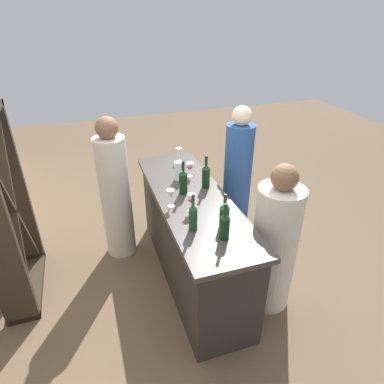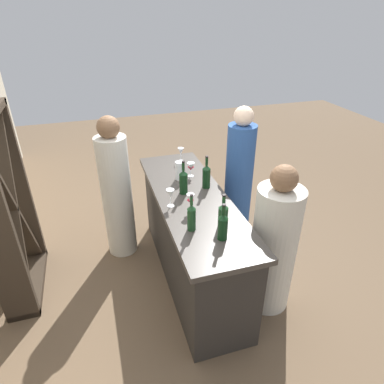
{
  "view_description": "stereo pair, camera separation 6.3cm",
  "coord_description": "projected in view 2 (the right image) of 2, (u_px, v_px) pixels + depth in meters",
  "views": [
    {
      "loc": [
        -2.56,
        0.85,
        2.54
      ],
      "look_at": [
        0.0,
        0.0,
        1.02
      ],
      "focal_mm": 31.29,
      "sensor_mm": 36.0,
      "label": 1
    },
    {
      "loc": [
        -2.58,
        0.79,
        2.54
      ],
      "look_at": [
        0.0,
        0.0,
        1.02
      ],
      "focal_mm": 31.29,
      "sensor_mm": 36.0,
      "label": 2
    }
  ],
  "objects": [
    {
      "name": "water_pitcher",
      "position": [
        180.0,
        171.0,
        3.39
      ],
      "size": [
        0.09,
        0.09,
        0.19
      ],
      "color": "silver",
      "rests_on": "bar_counter"
    },
    {
      "name": "wine_bottle_center_olive_green",
      "position": [
        191.0,
        217.0,
        2.61
      ],
      "size": [
        0.07,
        0.07,
        0.32
      ],
      "color": "#193D1E",
      "rests_on": "bar_counter"
    },
    {
      "name": "wine_glass_near_left",
      "position": [
        181.0,
        152.0,
        3.77
      ],
      "size": [
        0.07,
        0.07,
        0.16
      ],
      "color": "white",
      "rests_on": "bar_counter"
    },
    {
      "name": "wine_glass_far_left",
      "position": [
        170.0,
        194.0,
        2.92
      ],
      "size": [
        0.07,
        0.07,
        0.17
      ],
      "color": "white",
      "rests_on": "bar_counter"
    },
    {
      "name": "person_center_guest",
      "position": [
        274.0,
        247.0,
        2.97
      ],
      "size": [
        0.49,
        0.49,
        1.45
      ],
      "rotation": [
        0.0,
        0.0,
        1.84
      ],
      "color": "beige",
      "rests_on": "ground"
    },
    {
      "name": "ground_plane",
      "position": [
        192.0,
        274.0,
        3.6
      ],
      "size": [
        12.0,
        12.0,
        0.0
      ],
      "primitive_type": "plane",
      "color": "brown"
    },
    {
      "name": "wine_glass_near_center",
      "position": [
        191.0,
        167.0,
        3.45
      ],
      "size": [
        0.08,
        0.08,
        0.15
      ],
      "color": "white",
      "rests_on": "bar_counter"
    },
    {
      "name": "person_server_behind",
      "position": [
        117.0,
        193.0,
        3.61
      ],
      "size": [
        0.4,
        0.4,
        1.61
      ],
      "rotation": [
        0.0,
        0.0,
        -1.85
      ],
      "color": "beige",
      "rests_on": "ground"
    },
    {
      "name": "wine_rack",
      "position": [
        7.0,
        211.0,
        3.03
      ],
      "size": [
        0.95,
        0.28,
        1.8
      ],
      "color": "#33281E",
      "rests_on": "ground"
    },
    {
      "name": "wine_bottle_second_left_olive_green",
      "position": [
        223.0,
        215.0,
        2.65
      ],
      "size": [
        0.08,
        0.08,
        0.3
      ],
      "color": "#193D1E",
      "rests_on": "bar_counter"
    },
    {
      "name": "person_left_guest",
      "position": [
        239.0,
        182.0,
        3.8
      ],
      "size": [
        0.4,
        0.4,
        1.64
      ],
      "rotation": [
        0.0,
        0.0,
        1.93
      ],
      "color": "#284C8C",
      "rests_on": "ground"
    },
    {
      "name": "wine_glass_near_right",
      "position": [
        190.0,
        199.0,
        2.85
      ],
      "size": [
        0.07,
        0.07,
        0.17
      ],
      "color": "white",
      "rests_on": "bar_counter"
    },
    {
      "name": "wine_bottle_second_right_dark_green",
      "position": [
        183.0,
        181.0,
        3.12
      ],
      "size": [
        0.08,
        0.08,
        0.33
      ],
      "color": "black",
      "rests_on": "bar_counter"
    },
    {
      "name": "wine_bottle_leftmost_dark_green",
      "position": [
        223.0,
        226.0,
        2.51
      ],
      "size": [
        0.08,
        0.08,
        0.31
      ],
      "color": "black",
      "rests_on": "bar_counter"
    },
    {
      "name": "bar_counter",
      "position": [
        192.0,
        238.0,
        3.36
      ],
      "size": [
        2.05,
        0.65,
        0.97
      ],
      "color": "#2A2723",
      "rests_on": "ground"
    },
    {
      "name": "wine_bottle_rightmost_dark_green",
      "position": [
        206.0,
        176.0,
        3.22
      ],
      "size": [
        0.08,
        0.08,
        0.33
      ],
      "color": "black",
      "rests_on": "bar_counter"
    }
  ]
}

